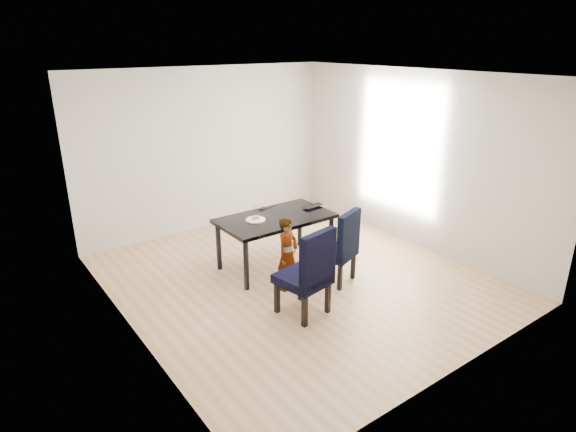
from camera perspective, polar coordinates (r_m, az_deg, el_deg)
floor at (r=6.68m, az=1.02°, el=-7.38°), size 4.50×5.00×0.01m
ceiling at (r=5.94m, az=1.19°, el=16.49°), size 4.50×5.00×0.01m
wall_back at (r=8.25m, az=-9.58°, el=7.75°), size 4.50×0.01×2.70m
wall_front at (r=4.56m, az=20.54°, el=-3.58°), size 4.50×0.01×2.70m
wall_left at (r=5.20m, az=-19.12°, el=-0.51°), size 0.01×5.00×2.70m
wall_right at (r=7.71m, az=14.67°, el=6.50°), size 0.01×5.00×2.70m
dining_table at (r=6.89m, az=-1.48°, el=-3.01°), size 1.60×0.90×0.75m
chair_left at (r=5.65m, az=1.77°, el=-6.55°), size 0.62×0.63×1.10m
chair_right at (r=6.43m, az=5.46°, el=-3.52°), size 0.64×0.65×1.02m
child at (r=6.22m, az=-0.06°, el=-4.55°), size 0.41×0.33×0.97m
plate at (r=6.63m, az=-3.87°, el=-0.44°), size 0.33×0.33×0.02m
sandwich at (r=6.62m, az=-3.87°, el=-0.14°), size 0.15×0.11×0.05m
laptop at (r=7.17m, az=2.73°, el=1.24°), size 0.35×0.24×0.03m
cable_tangle at (r=7.02m, az=-3.03°, el=0.75°), size 0.17×0.17×0.01m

